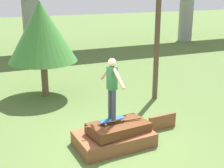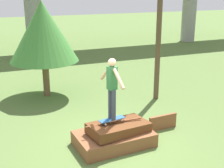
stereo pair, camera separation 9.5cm
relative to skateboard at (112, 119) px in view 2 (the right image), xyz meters
name	(u,v)px [view 2 (the right image)]	position (x,y,z in m)	size (l,w,h in m)	color
ground_plane	(114,145)	(0.05, -0.02, -0.78)	(80.00, 80.00, 0.00)	#567038
scrap_pile	(115,136)	(0.08, -0.04, -0.49)	(2.19, 1.41, 0.71)	brown
scrap_plank_loose	(163,122)	(1.85, 0.35, -0.55)	(0.97, 0.15, 0.46)	brown
skateboard	(112,119)	(0.00, 0.00, 0.00)	(0.78, 0.35, 0.09)	#23517F
skater	(112,85)	(0.00, 0.00, 1.00)	(0.29, 1.13, 1.70)	#383D4C
utility_pole	(160,5)	(3.04, 2.86, 2.84)	(1.30, 0.20, 7.00)	brown
tree_behind_right	(43,32)	(-0.90, 4.84, 1.82)	(2.67, 2.67, 3.77)	brown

